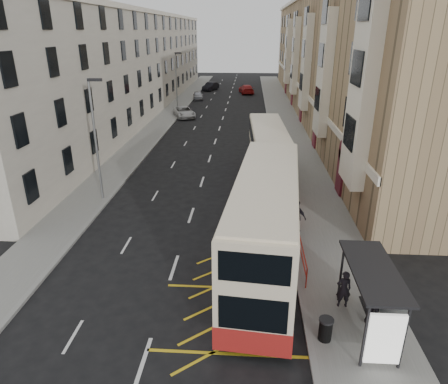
# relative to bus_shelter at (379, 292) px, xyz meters

# --- Properties ---
(ground) EXTENTS (200.00, 200.00, 0.00)m
(ground) POSITION_rel_bus_shelter_xyz_m (-8.34, 0.39, -2.14)
(ground) COLOR black
(ground) RESTS_ON ground
(pavement_right) EXTENTS (4.00, 120.00, 0.15)m
(pavement_right) POSITION_rel_bus_shelter_xyz_m (-0.34, 30.39, -2.06)
(pavement_right) COLOR slate
(pavement_right) RESTS_ON ground
(pavement_left) EXTENTS (3.00, 120.00, 0.15)m
(pavement_left) POSITION_rel_bus_shelter_xyz_m (-15.84, 30.39, -2.06)
(pavement_left) COLOR slate
(pavement_left) RESTS_ON ground
(kerb_right) EXTENTS (0.25, 120.00, 0.15)m
(kerb_right) POSITION_rel_bus_shelter_xyz_m (-2.34, 30.39, -2.06)
(kerb_right) COLOR gray
(kerb_right) RESTS_ON ground
(kerb_left) EXTENTS (0.25, 120.00, 0.15)m
(kerb_left) POSITION_rel_bus_shelter_xyz_m (-14.34, 30.39, -2.06)
(kerb_left) COLOR gray
(kerb_left) RESTS_ON ground
(road_markings) EXTENTS (10.00, 110.00, 0.01)m
(road_markings) POSITION_rel_bus_shelter_xyz_m (-8.34, 45.39, -2.13)
(road_markings) COLOR silver
(road_markings) RESTS_ON ground
(terrace_right) EXTENTS (10.75, 79.00, 15.25)m
(terrace_right) POSITION_rel_bus_shelter_xyz_m (6.54, 45.77, 5.38)
(terrace_right) COLOR tan
(terrace_right) RESTS_ON ground
(terrace_left) EXTENTS (9.18, 79.00, 13.25)m
(terrace_left) POSITION_rel_bus_shelter_xyz_m (-21.77, 45.89, 4.38)
(terrace_left) COLOR beige
(terrace_left) RESTS_ON ground
(bus_shelter) EXTENTS (1.65, 4.25, 2.70)m
(bus_shelter) POSITION_rel_bus_shelter_xyz_m (0.00, 0.00, 0.00)
(bus_shelter) COLOR black
(bus_shelter) RESTS_ON pavement_right
(guard_railing) EXTENTS (0.06, 6.56, 1.01)m
(guard_railing) POSITION_rel_bus_shelter_xyz_m (-2.09, 6.14, -1.28)
(guard_railing) COLOR #AB2215
(guard_railing) RESTS_ON pavement_right
(street_lamp_near) EXTENTS (0.93, 0.18, 8.00)m
(street_lamp_near) POSITION_rel_bus_shelter_xyz_m (-14.69, 12.39, 2.50)
(street_lamp_near) COLOR gray
(street_lamp_near) RESTS_ON pavement_left
(street_lamp_far) EXTENTS (0.93, 0.18, 8.00)m
(street_lamp_far) POSITION_rel_bus_shelter_xyz_m (-14.69, 42.39, 2.50)
(street_lamp_far) COLOR gray
(street_lamp_far) RESTS_ON pavement_left
(double_decker_front) EXTENTS (3.94, 12.32, 4.83)m
(double_decker_front) POSITION_rel_bus_shelter_xyz_m (-3.94, 4.55, 0.32)
(double_decker_front) COLOR beige
(double_decker_front) RESTS_ON ground
(double_decker_rear) EXTENTS (2.93, 10.90, 4.31)m
(double_decker_rear) POSITION_rel_bus_shelter_xyz_m (-3.34, 16.58, 0.06)
(double_decker_rear) COLOR beige
(double_decker_rear) RESTS_ON ground
(litter_bin) EXTENTS (0.56, 0.56, 0.92)m
(litter_bin) POSITION_rel_bus_shelter_xyz_m (-1.79, -0.29, -1.51)
(litter_bin) COLOR black
(litter_bin) RESTS_ON pavement_right
(pedestrian_near) EXTENTS (0.63, 0.43, 1.69)m
(pedestrian_near) POSITION_rel_bus_shelter_xyz_m (-0.74, 1.73, -1.14)
(pedestrian_near) COLOR black
(pedestrian_near) RESTS_ON pavement_right
(pedestrian_mid) EXTENTS (0.90, 0.73, 1.74)m
(pedestrian_mid) POSITION_rel_bus_shelter_xyz_m (0.35, 0.74, -1.12)
(pedestrian_mid) COLOR black
(pedestrian_mid) RESTS_ON pavement_right
(pedestrian_far) EXTENTS (1.20, 1.03, 1.93)m
(pedestrian_far) POSITION_rel_bus_shelter_xyz_m (-1.99, 8.24, -1.02)
(pedestrian_far) COLOR black
(pedestrian_far) RESTS_ON pavement_right
(white_van) EXTENTS (3.95, 5.48, 1.39)m
(white_van) POSITION_rel_bus_shelter_xyz_m (-13.54, 40.57, -1.44)
(white_van) COLOR silver
(white_van) RESTS_ON ground
(car_silver) EXTENTS (2.10, 4.10, 1.34)m
(car_silver) POSITION_rel_bus_shelter_xyz_m (-13.54, 55.29, -1.47)
(car_silver) COLOR #A2A3A9
(car_silver) RESTS_ON ground
(car_dark) EXTENTS (3.07, 4.87, 1.52)m
(car_dark) POSITION_rel_bus_shelter_xyz_m (-12.46, 66.22, -1.38)
(car_dark) COLOR black
(car_dark) RESTS_ON ground
(car_red) EXTENTS (3.10, 5.74, 1.58)m
(car_red) POSITION_rel_bus_shelter_xyz_m (-5.52, 62.54, -1.35)
(car_red) COLOR #A61615
(car_red) RESTS_ON ground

